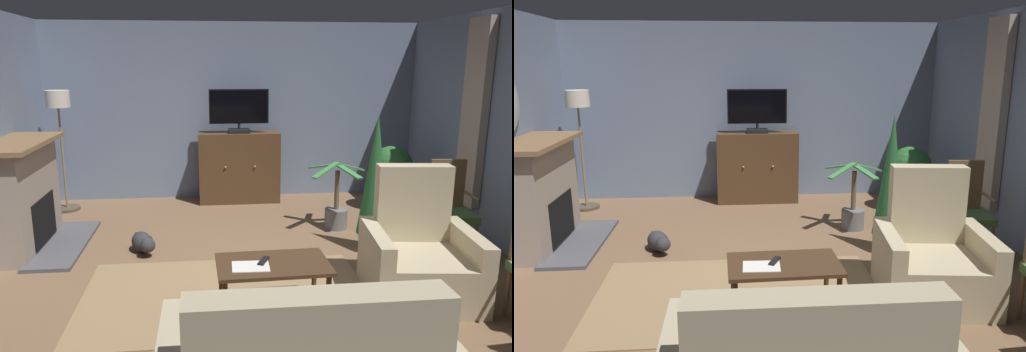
% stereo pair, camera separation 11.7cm
% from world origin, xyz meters
% --- Properties ---
extents(ground_plane, '(6.19, 6.53, 0.04)m').
position_xyz_m(ground_plane, '(0.00, 0.00, -0.02)').
color(ground_plane, brown).
extents(wall_back, '(6.19, 0.10, 2.65)m').
position_xyz_m(wall_back, '(0.00, 3.02, 1.32)').
color(wall_back, slate).
rests_on(wall_back, ground_plane).
extents(curtain_panel_far, '(0.10, 0.44, 2.22)m').
position_xyz_m(curtain_panel_far, '(2.74, 1.04, 1.46)').
color(curtain_panel_far, '#B2A393').
extents(rug_central, '(2.58, 1.61, 0.01)m').
position_xyz_m(rug_central, '(-0.30, -0.43, 0.01)').
color(rug_central, '#8E704C').
rests_on(rug_central, ground_plane).
extents(fireplace, '(0.97, 1.51, 1.22)m').
position_xyz_m(fireplace, '(-2.52, 1.00, 0.59)').
color(fireplace, '#4C4C51').
rests_on(fireplace, ground_plane).
extents(tv_cabinet, '(1.20, 0.47, 1.05)m').
position_xyz_m(tv_cabinet, '(0.04, 2.67, 0.50)').
color(tv_cabinet, '#352315').
rests_on(tv_cabinet, ground_plane).
extents(television, '(0.87, 0.20, 0.64)m').
position_xyz_m(television, '(0.04, 2.61, 1.39)').
color(television, black).
rests_on(television, tv_cabinet).
extents(coffee_table, '(0.94, 0.58, 0.45)m').
position_xyz_m(coffee_table, '(0.07, -0.77, 0.40)').
color(coffee_table, '#422B19').
rests_on(coffee_table, ground_plane).
extents(tv_remote, '(0.12, 0.18, 0.02)m').
position_xyz_m(tv_remote, '(-0.01, -0.75, 0.46)').
color(tv_remote, black).
rests_on(tv_remote, coffee_table).
extents(folded_newspaper, '(0.31, 0.23, 0.01)m').
position_xyz_m(folded_newspaper, '(-0.12, -0.83, 0.45)').
color(folded_newspaper, silver).
rests_on(folded_newspaper, coffee_table).
extents(armchair_by_fireplace, '(1.03, 0.97, 1.14)m').
position_xyz_m(armchair_by_fireplace, '(1.42, -0.56, 0.34)').
color(armchair_by_fireplace, tan).
rests_on(armchair_by_fireplace, ground_plane).
extents(side_chair_mid_row, '(0.46, 0.48, 1.03)m').
position_xyz_m(side_chair_mid_row, '(2.17, 0.35, 0.53)').
color(side_chair_mid_row, '#4C703D').
rests_on(side_chair_mid_row, ground_plane).
extents(potted_plant_on_hearth_side, '(0.60, 0.60, 0.91)m').
position_xyz_m(potted_plant_on_hearth_side, '(2.15, 2.02, 0.56)').
color(potted_plant_on_hearth_side, slate).
rests_on(potted_plant_on_hearth_side, ground_plane).
extents(potted_plant_tall_palm_by_window, '(0.36, 0.36, 1.52)m').
position_xyz_m(potted_plant_tall_palm_by_window, '(1.37, 0.51, 0.81)').
color(potted_plant_tall_palm_by_window, '#99664C').
rests_on(potted_plant_tall_palm_by_window, ground_plane).
extents(potted_plant_leafy_by_curtain, '(0.74, 0.78, 0.86)m').
position_xyz_m(potted_plant_leafy_by_curtain, '(1.16, 1.28, 0.23)').
color(potted_plant_leafy_by_curtain, slate).
rests_on(potted_plant_leafy_by_curtain, ground_plane).
extents(cat, '(0.33, 0.65, 0.24)m').
position_xyz_m(cat, '(-1.17, 0.71, 0.12)').
color(cat, '#2D2D33').
rests_on(cat, ground_plane).
extents(floor_lamp, '(0.35, 0.35, 1.69)m').
position_xyz_m(floor_lamp, '(-2.45, 2.44, 1.28)').
color(floor_lamp, '#4C4233').
rests_on(floor_lamp, ground_plane).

